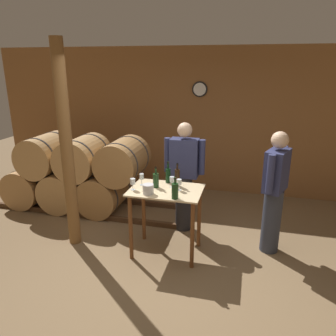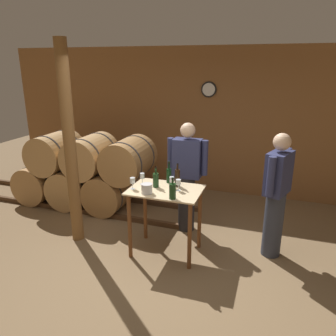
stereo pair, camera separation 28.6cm
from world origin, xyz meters
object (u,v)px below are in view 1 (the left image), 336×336
at_px(wooden_post, 67,149).
at_px(wine_glass_near_left, 133,182).
at_px(wine_bottle_center, 177,177).
at_px(wine_glass_near_right, 172,180).
at_px(person_visitor_with_scarf, 184,175).
at_px(wine_glass_far_side, 179,182).
at_px(wine_bottle_left, 168,175).
at_px(wine_bottle_right, 175,191).
at_px(wine_bottle_far_left, 156,180).
at_px(person_host, 275,191).
at_px(ice_bucket, 148,189).
at_px(wine_glass_near_center, 142,177).

xyz_separation_m(wooden_post, wine_glass_near_left, (0.91, -0.05, -0.35)).
relative_size(wine_bottle_center, wine_glass_near_right, 2.10).
distance_m(wine_bottle_center, person_visitor_with_scarf, 0.57).
bearing_deg(wine_bottle_center, wine_glass_far_side, -68.37).
xyz_separation_m(wine_bottle_left, wine_glass_near_right, (0.09, -0.16, -0.01)).
bearing_deg(wine_glass_near_right, wine_bottle_right, -69.92).
xyz_separation_m(wooden_post, wine_bottle_right, (1.48, -0.19, -0.36)).
bearing_deg(wine_bottle_left, person_visitor_with_scarf, 75.19).
bearing_deg(wine_bottle_right, wine_glass_far_side, 92.16).
bearing_deg(wine_glass_far_side, wine_bottle_right, -87.84).
xyz_separation_m(wooden_post, wine_bottle_far_left, (1.16, 0.11, -0.36)).
xyz_separation_m(wine_glass_near_left, wine_glass_near_right, (0.45, 0.20, -0.01)).
relative_size(wine_bottle_right, person_host, 0.16).
bearing_deg(wine_bottle_right, wine_bottle_center, 99.42).
relative_size(wooden_post, wine_bottle_far_left, 9.98).
distance_m(wine_bottle_left, wine_bottle_center, 0.17).
xyz_separation_m(wooden_post, person_host, (2.63, 0.46, -0.50)).
distance_m(wine_glass_near_left, ice_bucket, 0.24).
distance_m(ice_bucket, person_visitor_with_scarf, 0.94).
height_order(wine_bottle_left, wine_bottle_right, wine_bottle_left).
height_order(wooden_post, wine_bottle_right, wooden_post).
bearing_deg(wine_bottle_center, wine_bottle_right, -80.58).
distance_m(wine_bottle_left, person_host, 1.37).
bearing_deg(wine_bottle_center, person_host, 10.94).
height_order(wooden_post, wine_glass_far_side, wooden_post).
relative_size(wooden_post, wine_glass_near_right, 18.86).
xyz_separation_m(wine_bottle_center, wine_bottle_right, (0.07, -0.41, -0.02)).
height_order(wine_glass_near_center, person_visitor_with_scarf, person_visitor_with_scarf).
bearing_deg(wine_bottle_far_left, person_host, 13.48).
bearing_deg(person_host, ice_bucket, -158.50).
bearing_deg(wine_bottle_right, wooden_post, 172.76).
bearing_deg(wooden_post, wine_bottle_far_left, 5.28).
bearing_deg(person_host, wooden_post, -170.09).
height_order(wine_bottle_far_left, wine_bottle_left, wine_bottle_left).
bearing_deg(wine_glass_near_right, wine_glass_near_center, -178.19).
height_order(wine_bottle_left, wine_bottle_center, wine_bottle_center).
relative_size(wine_bottle_left, wine_glass_near_left, 1.95).
distance_m(wine_bottle_center, wine_glass_far_side, 0.16).
bearing_deg(wine_bottle_left, wine_bottle_center, -31.81).
height_order(wine_glass_near_left, wine_glass_near_right, wine_glass_near_left).
bearing_deg(wine_bottle_far_left, person_visitor_with_scarf, 71.03).
xyz_separation_m(wine_bottle_right, person_host, (1.15, 0.65, -0.14)).
bearing_deg(wine_bottle_far_left, wine_bottle_center, 24.95).
xyz_separation_m(wine_bottle_right, wine_glass_near_right, (-0.12, 0.34, 0.00)).
height_order(wine_bottle_left, wine_glass_far_side, wine_bottle_left).
distance_m(wine_bottle_far_left, person_visitor_with_scarf, 0.72).
height_order(wine_bottle_center, wine_glass_near_center, wine_bottle_center).
distance_m(wine_glass_far_side, person_visitor_with_scarf, 0.71).
bearing_deg(ice_bucket, wine_glass_far_side, 31.59).
relative_size(wine_bottle_far_left, person_visitor_with_scarf, 0.17).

